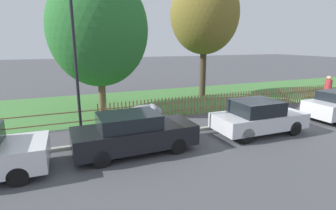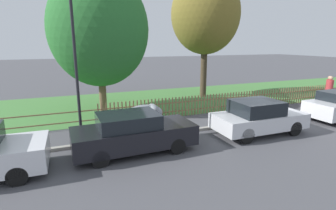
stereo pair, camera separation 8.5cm
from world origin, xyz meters
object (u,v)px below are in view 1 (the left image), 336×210
object	(u,v)px
parked_car_navy_estate	(258,117)
pedestrian_by_lamp	(328,88)
pedestrian_near_fence	(327,87)
street_lamp	(74,35)
covered_motorcycle	(145,114)
parked_car_black_saloon	(134,133)
tree_behind_motorcycle	(205,15)
tree_nearest_kerb	(98,30)

from	to	relation	value
parked_car_navy_estate	pedestrian_by_lamp	world-z (taller)	pedestrian_by_lamp
pedestrian_near_fence	street_lamp	distance (m)	15.79
covered_motorcycle	pedestrian_by_lamp	world-z (taller)	pedestrian_by_lamp
covered_motorcycle	pedestrian_near_fence	xyz separation A→B (m)	(12.60, 0.63, 0.30)
parked_car_black_saloon	pedestrian_by_lamp	xyz separation A→B (m)	(13.22, 2.57, 0.29)
parked_car_navy_estate	covered_motorcycle	bearing A→B (deg)	150.05
pedestrian_by_lamp	covered_motorcycle	bearing A→B (deg)	10.98
tree_behind_motorcycle	pedestrian_near_fence	distance (m)	9.35
parked_car_navy_estate	tree_behind_motorcycle	size ratio (longest dim) A/B	0.47
tree_behind_motorcycle	parked_car_navy_estate	bearing A→B (deg)	-102.88
parked_car_black_saloon	pedestrian_near_fence	size ratio (longest dim) A/B	2.48
tree_nearest_kerb	street_lamp	distance (m)	4.87
pedestrian_near_fence	pedestrian_by_lamp	xyz separation A→B (m)	(-0.55, -0.48, 0.04)
pedestrian_by_lamp	street_lamp	size ratio (longest dim) A/B	0.27
parked_car_navy_estate	tree_nearest_kerb	size ratio (longest dim) A/B	0.52
parked_car_black_saloon	covered_motorcycle	world-z (taller)	parked_car_black_saloon
covered_motorcycle	tree_nearest_kerb	world-z (taller)	tree_nearest_kerb
street_lamp	pedestrian_near_fence	bearing A→B (deg)	5.35
tree_behind_motorcycle	street_lamp	size ratio (longest dim) A/B	1.27
tree_nearest_kerb	pedestrian_by_lamp	distance (m)	14.25
covered_motorcycle	tree_nearest_kerb	bearing A→B (deg)	108.27
parked_car_black_saloon	pedestrian_by_lamp	bearing A→B (deg)	9.98
parked_car_black_saloon	parked_car_navy_estate	distance (m)	5.41
parked_car_black_saloon	tree_nearest_kerb	size ratio (longest dim) A/B	0.57
parked_car_black_saloon	pedestrian_by_lamp	world-z (taller)	pedestrian_by_lamp
parked_car_black_saloon	street_lamp	world-z (taller)	street_lamp
tree_nearest_kerb	tree_behind_motorcycle	world-z (taller)	tree_behind_motorcycle
tree_behind_motorcycle	pedestrian_by_lamp	bearing A→B (deg)	-41.01
parked_car_black_saloon	street_lamp	distance (m)	4.06
pedestrian_near_fence	parked_car_navy_estate	bearing A→B (deg)	-156.73
covered_motorcycle	parked_car_black_saloon	bearing A→B (deg)	-116.39
parked_car_navy_estate	tree_nearest_kerb	world-z (taller)	tree_nearest_kerb
covered_motorcycle	tree_behind_motorcycle	size ratio (longest dim) A/B	0.24
tree_nearest_kerb	pedestrian_near_fence	size ratio (longest dim) A/B	4.35
parked_car_black_saloon	street_lamp	xyz separation A→B (m)	(-1.64, 1.61, 3.34)
parked_car_black_saloon	parked_car_navy_estate	xyz separation A→B (m)	(5.41, -0.08, 0.01)
parked_car_navy_estate	pedestrian_near_fence	distance (m)	8.93
parked_car_navy_estate	pedestrian_by_lamp	size ratio (longest dim) A/B	2.19
tree_behind_motorcycle	street_lamp	xyz separation A→B (m)	(-8.86, -6.19, -1.59)
parked_car_black_saloon	tree_nearest_kerb	distance (m)	7.26
parked_car_black_saloon	parked_car_navy_estate	bearing A→B (deg)	-1.93
parked_car_black_saloon	tree_nearest_kerb	xyz separation A→B (m)	(-0.12, 6.22, 3.75)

